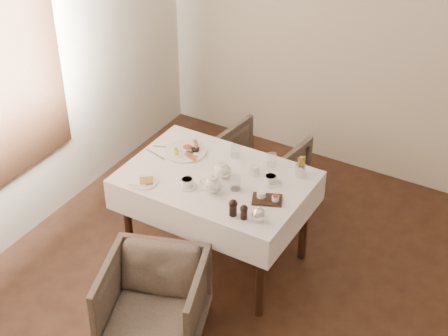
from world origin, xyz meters
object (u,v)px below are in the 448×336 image
breakfast_plate (186,151)px  table (216,190)px  armchair_far (258,169)px  armchair_near (154,302)px  teapot_centre (222,169)px

breakfast_plate → table: bearing=-42.8°
armchair_far → table: bearing=103.6°
table → armchair_near: bearing=-87.4°
armchair_near → breakfast_plate: (-0.39, 1.00, 0.47)m
armchair_near → armchair_far: bearing=75.3°
armchair_near → teapot_centre: 1.01m
armchair_near → teapot_centre: teapot_centre is taller
table → breakfast_plate: (-0.35, 0.16, 0.13)m
armchair_near → breakfast_plate: 1.17m
breakfast_plate → armchair_near: bearing=-87.6°
armchair_far → armchair_near: bearing=101.7°
armchair_far → teapot_centre: (0.14, -0.82, 0.52)m
table → armchair_far: size_ratio=1.96×
table → teapot_centre: size_ratio=7.78×
armchair_far → teapot_centre: bearing=106.7°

